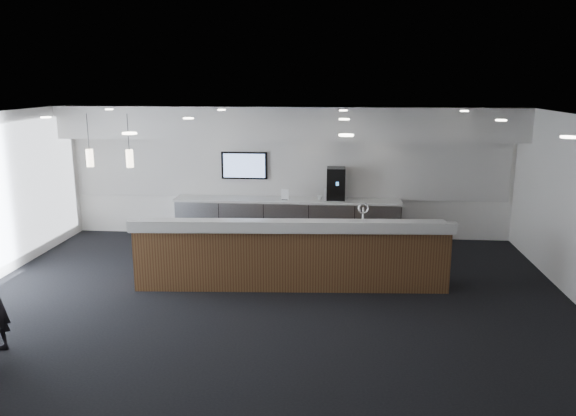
{
  "coord_description": "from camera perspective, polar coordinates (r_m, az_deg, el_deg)",
  "views": [
    {
      "loc": [
        1.12,
        -8.58,
        3.55
      ],
      "look_at": [
        0.23,
        1.3,
        1.28
      ],
      "focal_mm": 35.0,
      "sensor_mm": 36.0,
      "label": 1
    }
  ],
  "objects": [
    {
      "name": "cup_3",
      "position": [
        12.43,
        3.86,
        1.02
      ],
      "size": [
        0.14,
        0.14,
        0.1
      ],
      "primitive_type": "imported",
      "rotation": [
        0.0,
        0.0,
        1.94
      ],
      "color": "white",
      "rests_on": "back_credenza"
    },
    {
      "name": "ceiling",
      "position": [
        8.67,
        -2.31,
        9.25
      ],
      "size": [
        10.0,
        8.0,
        0.02
      ],
      "primitive_type": "cube",
      "color": "black",
      "rests_on": "back_wall"
    },
    {
      "name": "info_sign_left",
      "position": [
        12.43,
        -0.31,
        1.38
      ],
      "size": [
        0.17,
        0.05,
        0.24
      ],
      "primitive_type": "cube",
      "rotation": [
        0.0,
        0.0,
        -0.16
      ],
      "color": "white",
      "rests_on": "back_credenza"
    },
    {
      "name": "cup_1",
      "position": [
        12.42,
        5.15,
        1.0
      ],
      "size": [
        0.15,
        0.15,
        0.1
      ],
      "primitive_type": "imported",
      "rotation": [
        0.0,
        0.0,
        0.65
      ],
      "color": "white",
      "rests_on": "back_credenza"
    },
    {
      "name": "back_wall",
      "position": [
        12.8,
        0.06,
        3.68
      ],
      "size": [
        10.0,
        0.02,
        3.0
      ],
      "primitive_type": "cube",
      "color": "white",
      "rests_on": "ground"
    },
    {
      "name": "wall_tv",
      "position": [
        12.81,
        -4.46,
        4.33
      ],
      "size": [
        1.05,
        0.08,
        0.62
      ],
      "color": "black",
      "rests_on": "back_wall"
    },
    {
      "name": "cup_0",
      "position": [
        12.43,
        5.8,
        0.99
      ],
      "size": [
        0.11,
        0.11,
        0.1
      ],
      "primitive_type": "imported",
      "color": "white",
      "rests_on": "back_credenza"
    },
    {
      "name": "ceiling_can_lights",
      "position": [
        8.67,
        -2.31,
        9.05
      ],
      "size": [
        7.0,
        5.0,
        0.02
      ],
      "primitive_type": null,
      "color": "white",
      "rests_on": "ceiling"
    },
    {
      "name": "info_sign_right",
      "position": [
        12.39,
        4.15,
        1.38
      ],
      "size": [
        0.2,
        0.08,
        0.27
      ],
      "primitive_type": "cube",
      "rotation": [
        0.0,
        0.0,
        0.33
      ],
      "color": "white",
      "rests_on": "back_credenza"
    },
    {
      "name": "cup_4",
      "position": [
        12.43,
        3.22,
        1.04
      ],
      "size": [
        0.15,
        0.15,
        0.1
      ],
      "primitive_type": "imported",
      "rotation": [
        0.0,
        0.0,
        2.58
      ],
      "color": "white",
      "rests_on": "back_credenza"
    },
    {
      "name": "coffee_machine",
      "position": [
        12.5,
        4.89,
        2.49
      ],
      "size": [
        0.41,
        0.54,
        0.71
      ],
      "rotation": [
        0.0,
        0.0,
        0.01
      ],
      "color": "black",
      "rests_on": "back_credenza"
    },
    {
      "name": "service_counter",
      "position": [
        9.85,
        0.34,
        -4.69
      ],
      "size": [
        5.5,
        1.26,
        1.49
      ],
      "rotation": [
        0.0,
        0.0,
        0.07
      ],
      "color": "#4B2C19",
      "rests_on": "ground"
    },
    {
      "name": "alcove_panel",
      "position": [
        12.75,
        0.04,
        4.1
      ],
      "size": [
        9.8,
        0.06,
        1.4
      ],
      "primitive_type": "cube",
      "color": "silver",
      "rests_on": "back_wall"
    },
    {
      "name": "pendant_right",
      "position": [
        10.37,
        -19.0,
        4.99
      ],
      "size": [
        0.12,
        0.12,
        0.3
      ],
      "primitive_type": "cylinder",
      "color": "beige",
      "rests_on": "ceiling"
    },
    {
      "name": "soffit_bulkhead",
      "position": [
        12.22,
        -0.13,
        8.67
      ],
      "size": [
        10.0,
        0.9,
        0.7
      ],
      "primitive_type": "cube",
      "color": "silver",
      "rests_on": "back_wall"
    },
    {
      "name": "back_credenza",
      "position": [
        12.65,
        -0.09,
        -1.16
      ],
      "size": [
        5.06,
        0.66,
        0.95
      ],
      "color": "gray",
      "rests_on": "ground"
    },
    {
      "name": "ground",
      "position": [
        9.35,
        -2.15,
        -9.42
      ],
      "size": [
        10.0,
        10.0,
        0.0
      ],
      "primitive_type": "plane",
      "color": "black",
      "rests_on": "ground"
    },
    {
      "name": "pendant_left",
      "position": [
        10.1,
        -15.35,
        5.04
      ],
      "size": [
        0.12,
        0.12,
        0.3
      ],
      "primitive_type": "cylinder",
      "color": "beige",
      "rests_on": "ceiling"
    },
    {
      "name": "cup_2",
      "position": [
        12.42,
        4.51,
        1.01
      ],
      "size": [
        0.13,
        0.13,
        0.1
      ],
      "primitive_type": "imported",
      "rotation": [
        0.0,
        0.0,
        1.29
      ],
      "color": "white",
      "rests_on": "back_credenza"
    }
  ]
}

